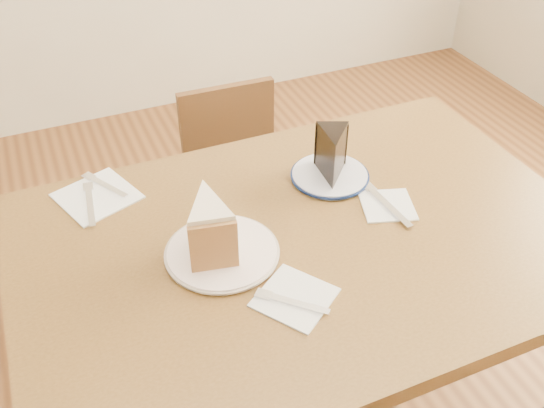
{
  "coord_description": "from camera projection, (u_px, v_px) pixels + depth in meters",
  "views": [
    {
      "loc": [
        -0.44,
        -0.85,
        1.59
      ],
      "look_at": [
        -0.05,
        0.07,
        0.8
      ],
      "focal_mm": 40.0,
      "sensor_mm": 36.0,
      "label": 1
    }
  ],
  "objects": [
    {
      "name": "plate_navy",
      "position": [
        330.0,
        176.0,
        1.42
      ],
      "size": [
        0.18,
        0.18,
        0.01
      ],
      "primitive_type": "cylinder",
      "color": "silver",
      "rests_on": "table"
    },
    {
      "name": "fork_spare",
      "position": [
        105.0,
        185.0,
        1.39
      ],
      "size": [
        0.08,
        0.13,
        0.0
      ],
      "primitive_type": "cube",
      "rotation": [
        0.0,
        0.0,
        0.52
      ],
      "color": "silver",
      "rests_on": "napkin_spare"
    },
    {
      "name": "fork_cream",
      "position": [
        293.0,
        302.0,
        1.11
      ],
      "size": [
        0.11,
        0.11,
        0.0
      ],
      "primitive_type": "cube",
      "rotation": [
        0.0,
        0.0,
        0.8
      ],
      "color": "silver",
      "rests_on": "napkin_cream"
    },
    {
      "name": "napkin_spare",
      "position": [
        97.0,
        196.0,
        1.37
      ],
      "size": [
        0.2,
        0.2,
        0.0
      ],
      "primitive_type": "cube",
      "rotation": [
        0.0,
        0.0,
        0.35
      ],
      "color": "white",
      "rests_on": "table"
    },
    {
      "name": "table",
      "position": [
        305.0,
        269.0,
        1.33
      ],
      "size": [
        1.2,
        0.8,
        0.75
      ],
      "color": "#482F13",
      "rests_on": "ground"
    },
    {
      "name": "napkin_navy",
      "position": [
        387.0,
        205.0,
        1.34
      ],
      "size": [
        0.14,
        0.14,
        0.0
      ],
      "primitive_type": "cube",
      "rotation": [
        0.0,
        0.0,
        -0.32
      ],
      "color": "white",
      "rests_on": "table"
    },
    {
      "name": "chair_far",
      "position": [
        241.0,
        192.0,
        1.95
      ],
      "size": [
        0.37,
        0.37,
        0.73
      ],
      "rotation": [
        0.0,
        0.0,
        3.11
      ],
      "color": "#392211",
      "rests_on": "ground"
    },
    {
      "name": "chocolate_cake",
      "position": [
        332.0,
        157.0,
        1.38
      ],
      "size": [
        0.11,
        0.12,
        0.11
      ],
      "primitive_type": null,
      "rotation": [
        0.0,
        0.0,
        2.73
      ],
      "color": "black",
      "rests_on": "plate_navy"
    },
    {
      "name": "napkin_cream",
      "position": [
        295.0,
        298.0,
        1.13
      ],
      "size": [
        0.18,
        0.18,
        0.0
      ],
      "primitive_type": "cube",
      "rotation": [
        0.0,
        0.0,
        0.61
      ],
      "color": "white",
      "rests_on": "table"
    },
    {
      "name": "plate_cream",
      "position": [
        222.0,
        252.0,
        1.22
      ],
      "size": [
        0.22,
        0.22,
        0.01
      ],
      "primitive_type": "cylinder",
      "color": "white",
      "rests_on": "table"
    },
    {
      "name": "knife_spare",
      "position": [
        90.0,
        204.0,
        1.34
      ],
      "size": [
        0.03,
        0.16,
        0.0
      ],
      "primitive_type": "cube",
      "rotation": [
        0.0,
        0.0,
        -0.11
      ],
      "color": "silver",
      "rests_on": "napkin_spare"
    },
    {
      "name": "knife_navy",
      "position": [
        387.0,
        205.0,
        1.34
      ],
      "size": [
        0.03,
        0.17,
        0.0
      ],
      "primitive_type": "cube",
      "rotation": [
        0.0,
        0.0,
        0.06
      ],
      "color": "silver",
      "rests_on": "napkin_navy"
    },
    {
      "name": "carrot_cake",
      "position": [
        209.0,
        225.0,
        1.19
      ],
      "size": [
        0.11,
        0.14,
        0.11
      ],
      "primitive_type": null,
      "rotation": [
        0.0,
        0.0,
        -0.19
      ],
      "color": "beige",
      "rests_on": "plate_cream"
    }
  ]
}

